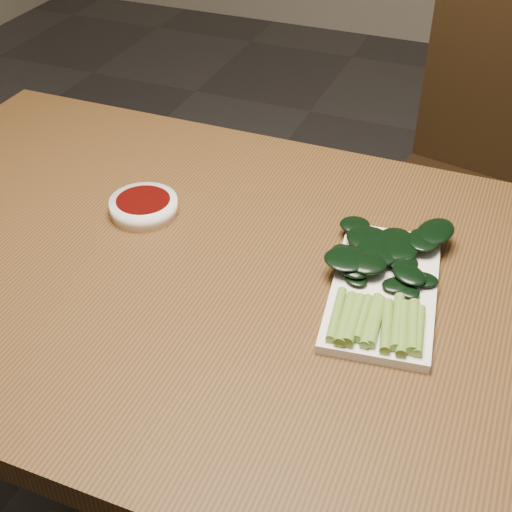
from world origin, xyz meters
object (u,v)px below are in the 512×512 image
object	(u,v)px
table	(256,312)
serving_plate	(384,290)
sauce_bowl	(144,206)
chair_far	(475,180)
gai_lan	(382,270)

from	to	relation	value
table	serving_plate	world-z (taller)	serving_plate
sauce_bowl	serving_plate	distance (m)	0.41
sauce_bowl	chair_far	bearing A→B (deg)	58.87
chair_far	gai_lan	size ratio (longest dim) A/B	2.84
chair_far	sauce_bowl	distance (m)	0.93
table	gai_lan	bearing A→B (deg)	15.45
sauce_bowl	serving_plate	bearing A→B (deg)	-6.94
sauce_bowl	table	bearing A→B (deg)	-19.30
gai_lan	serving_plate	bearing A→B (deg)	-62.31
table	chair_far	bearing A→B (deg)	74.44
chair_far	sauce_bowl	world-z (taller)	chair_far
table	gai_lan	distance (m)	0.20
table	serving_plate	xyz separation A→B (m)	(0.18, 0.03, 0.08)
table	chair_far	size ratio (longest dim) A/B	1.57
gai_lan	chair_far	bearing A→B (deg)	85.44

